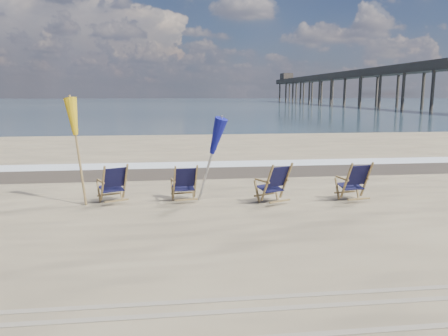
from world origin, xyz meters
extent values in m
plane|color=#334755|center=(0.00, 128.00, 0.00)|extent=(400.00, 400.00, 0.00)
cube|color=silver|center=(0.00, 8.30, 0.00)|extent=(200.00, 1.40, 0.01)
cube|color=#42362A|center=(0.00, 6.80, 0.00)|extent=(200.00, 2.60, 0.00)
cylinder|color=olive|center=(-3.25, 3.03, 1.22)|extent=(0.06, 0.06, 2.45)
cone|color=gold|center=(-3.25, 3.03, 1.97)|extent=(0.30, 0.30, 0.85)
cylinder|color=#A5A5AD|center=(-0.28, 2.77, 1.03)|extent=(0.06, 0.06, 2.06)
cone|color=navy|center=(-0.28, 2.77, 1.58)|extent=(0.30, 0.30, 0.85)
camera|label=1|loc=(-1.17, -7.18, 2.51)|focal=35.00mm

